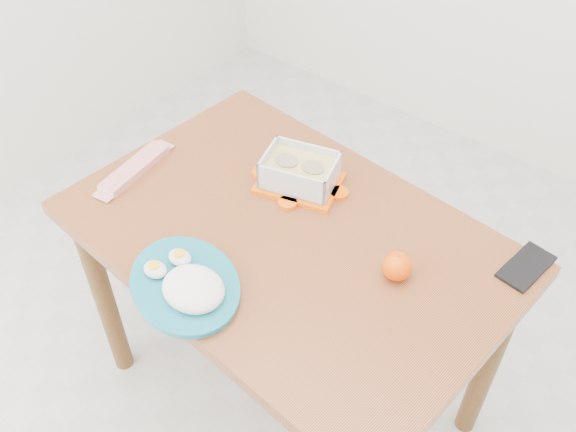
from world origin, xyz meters
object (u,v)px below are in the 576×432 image
Objects in this scene: food_container at (300,172)px; rice_plate at (187,284)px; dining_table at (288,263)px; smartphone at (526,267)px; orange_fruit at (397,266)px.

food_container is 0.64× the size of rice_plate.
rice_plate reaches higher than dining_table.
rice_plate is (0.02, -0.44, -0.02)m from food_container.
food_container reaches higher than smartphone.
dining_table is at bearing -170.99° from orange_fruit.
orange_fruit is at bearing 65.42° from rice_plate.
orange_fruit is 0.18× the size of rice_plate.
smartphone reaches higher than dining_table.
food_container is at bearing -163.17° from smartphone.
dining_table is 0.32m from rice_plate.
rice_plate is (-0.07, -0.28, 0.14)m from dining_table.
food_container reaches higher than orange_fruit.
orange_fruit is at bearing -129.41° from smartphone.
smartphone is (0.51, 0.25, 0.12)m from dining_table.
rice_plate is at bearing -128.96° from smartphone.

